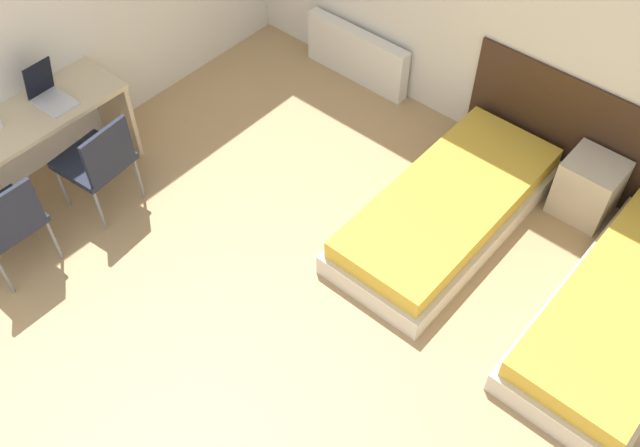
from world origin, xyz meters
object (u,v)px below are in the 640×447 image
bed_near_door (625,314)px  nightstand (588,187)px  chair_near_notebook (5,220)px  chair_near_laptop (98,159)px  laptop (49,94)px  bed_near_window (448,209)px

bed_near_door → nightstand: bearing=131.4°
chair_near_notebook → chair_near_laptop: bearing=90.1°
bed_near_door → chair_near_laptop: chair_near_laptop is taller
nightstand → chair_near_notebook: 4.21m
nightstand → bed_near_door: bearing=-48.6°
laptop → chair_near_laptop: bearing=-5.8°
bed_near_door → chair_near_notebook: size_ratio=2.36×
bed_near_window → chair_near_laptop: size_ratio=2.36×
chair_near_laptop → chair_near_notebook: bearing=-95.9°
laptop → nightstand: bearing=33.6°
chair_near_notebook → nightstand: bearing=48.3°
bed_near_window → laptop: laptop is taller
bed_near_door → nightstand: nightstand is taller
chair_near_laptop → bed_near_window: bearing=30.6°
bed_near_door → chair_near_notebook: 4.23m
nightstand → chair_near_laptop: 3.66m
bed_near_door → laptop: 4.34m
chair_near_laptop → chair_near_notebook: same height
bed_near_window → chair_near_laptop: 2.62m
bed_near_door → nightstand: 1.08m
chair_near_laptop → laptop: bearing=169.6°
bed_near_window → nightstand: size_ratio=3.99×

